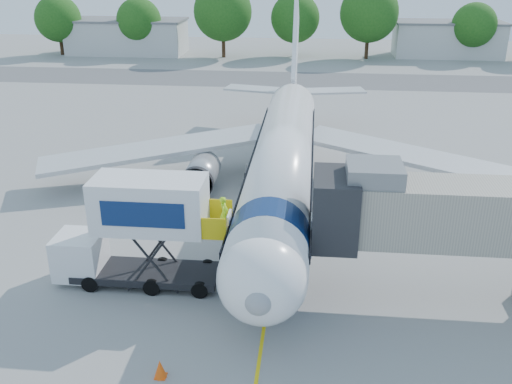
# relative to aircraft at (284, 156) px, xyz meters

# --- Properties ---
(ground) EXTENTS (160.00, 160.00, 0.00)m
(ground) POSITION_rel_aircraft_xyz_m (0.00, -4.12, -2.95)
(ground) COLOR #979794
(ground) RESTS_ON ground
(guidance_line) EXTENTS (0.15, 70.00, 0.01)m
(guidance_line) POSITION_rel_aircraft_xyz_m (0.00, -4.12, -2.94)
(guidance_line) COLOR yellow
(guidance_line) RESTS_ON ground
(taxiway_strip) EXTENTS (120.00, 10.00, 0.01)m
(taxiway_strip) POSITION_rel_aircraft_xyz_m (0.00, 37.88, -2.94)
(taxiway_strip) COLOR #59595B
(taxiway_strip) RESTS_ON ground
(aircraft) EXTENTS (34.17, 37.73, 11.35)m
(aircraft) POSITION_rel_aircraft_xyz_m (0.00, 0.00, 0.00)
(aircraft) COLOR white
(aircraft) RESTS_ON ground
(jet_bridge) EXTENTS (13.90, 3.20, 6.60)m
(jet_bridge) POSITION_rel_aircraft_xyz_m (7.99, -11.12, 1.39)
(jet_bridge) COLOR #A8A18F
(jet_bridge) RESTS_ON ground
(catering_hiloader) EXTENTS (8.50, 2.44, 5.50)m
(catering_hiloader) POSITION_rel_aircraft_xyz_m (-6.27, -11.12, -0.19)
(catering_hiloader) COLOR black
(catering_hiloader) RESTS_ON ground
(safety_cone_b) EXTENTS (0.48, 0.48, 0.77)m
(safety_cone_b) POSITION_rel_aircraft_xyz_m (-3.66, -17.67, -2.58)
(safety_cone_b) COLOR #FE540D
(safety_cone_b) RESTS_ON ground
(outbuilding_left) EXTENTS (18.40, 8.40, 5.30)m
(outbuilding_left) POSITION_rel_aircraft_xyz_m (-28.00, 55.88, -0.29)
(outbuilding_left) COLOR beige
(outbuilding_left) RESTS_ON ground
(outbuilding_right) EXTENTS (16.40, 7.40, 5.30)m
(outbuilding_right) POSITION_rel_aircraft_xyz_m (22.00, 57.88, -0.29)
(outbuilding_right) COLOR beige
(outbuilding_right) RESTS_ON ground
(tree_a) EXTENTS (7.06, 7.06, 9.00)m
(tree_a) POSITION_rel_aircraft_xyz_m (-38.01, 53.50, 2.51)
(tree_a) COLOR #382314
(tree_a) RESTS_ON ground
(tree_b) EXTENTS (6.82, 6.82, 8.69)m
(tree_b) POSITION_rel_aircraft_xyz_m (-25.34, 53.96, 2.32)
(tree_b) COLOR #382314
(tree_b) RESTS_ON ground
(tree_c) EXTENTS (8.74, 8.74, 11.15)m
(tree_c) POSITION_rel_aircraft_xyz_m (-12.22, 53.62, 3.82)
(tree_c) COLOR #382314
(tree_c) RESTS_ON ground
(tree_d) EXTENTS (7.41, 7.41, 9.44)m
(tree_d) POSITION_rel_aircraft_xyz_m (-1.44, 55.62, 2.78)
(tree_d) COLOR #382314
(tree_d) RESTS_ON ground
(tree_e) EXTENTS (8.65, 8.65, 11.03)m
(tree_e) POSITION_rel_aircraft_xyz_m (9.53, 54.60, 3.75)
(tree_e) COLOR #382314
(tree_e) RESTS_ON ground
(tree_f) EXTENTS (6.51, 6.51, 8.29)m
(tree_f) POSITION_rel_aircraft_xyz_m (25.02, 55.34, 2.08)
(tree_f) COLOR #382314
(tree_f) RESTS_ON ground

